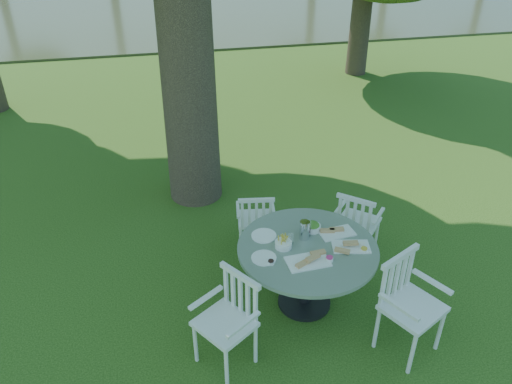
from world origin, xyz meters
The scene contains 7 objects.
ground centered at (0.00, 0.00, 0.00)m, with size 140.00×140.00×0.00m, color #1A390B.
table centered at (0.31, -0.79, 0.62)m, with size 1.41×1.41×0.76m.
chair_ne centered at (1.11, -0.15, 0.52)m, with size 0.62×0.61×0.89m.
chair_nw centered at (0.00, 0.19, 0.48)m, with size 0.47×0.45×0.82m.
chair_sw centered at (-0.55, -1.32, 0.55)m, with size 0.63×0.64×0.94m.
chair_se centered at (1.04, -1.49, 0.59)m, with size 0.67×0.65×1.00m.
tableware centered at (0.31, -0.73, 0.80)m, with size 1.21×0.76×0.21m.
Camera 1 is at (-1.03, -4.54, 3.82)m, focal length 35.00 mm.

